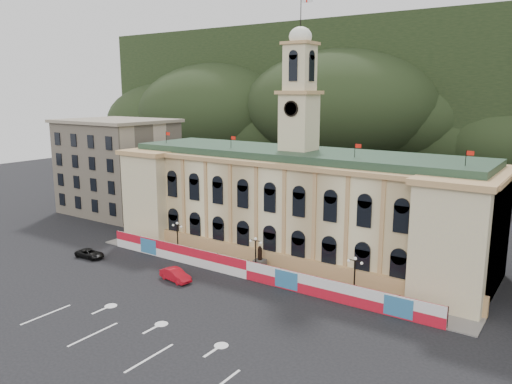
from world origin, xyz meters
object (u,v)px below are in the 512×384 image
Objects in this scene: statue at (260,264)px; lamp_center at (256,252)px; red_sedan at (175,275)px; black_suv at (90,254)px.

lamp_center is at bearing -90.00° from statue.
statue reaches higher than red_sedan.
red_sedan is 16.67m from black_suv.
lamp_center is 1.03× the size of red_sedan.
statue is 25.58m from black_suv.
lamp_center is at bearing -75.64° from black_suv.
statue is at bearing 90.00° from lamp_center.
statue is 11.32m from red_sedan.
statue is 0.72× the size of lamp_center.
statue is 2.14m from lamp_center.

